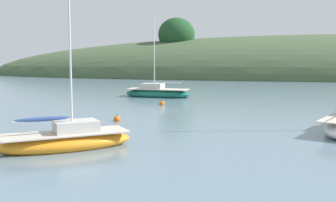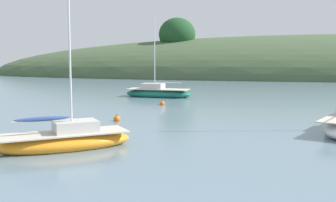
{
  "view_description": "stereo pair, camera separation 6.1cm",
  "coord_description": "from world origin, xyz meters",
  "px_view_note": "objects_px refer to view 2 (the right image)",
  "views": [
    {
      "loc": [
        4.46,
        -6.16,
        4.11
      ],
      "look_at": [
        0.0,
        20.0,
        1.2
      ],
      "focal_mm": 43.94,
      "sensor_mm": 36.0,
      "label": 1
    },
    {
      "loc": [
        4.52,
        -6.15,
        4.11
      ],
      "look_at": [
        0.0,
        20.0,
        1.2
      ],
      "focal_mm": 43.94,
      "sensor_mm": 36.0,
      "label": 2
    }
  ],
  "objects_px": {
    "sailboat_orange_cutter": "(157,93)",
    "mooring_buoy_outer": "(162,103)",
    "sailboat_black_sloop": "(66,140)",
    "mooring_buoy_inner": "(117,119)"
  },
  "relations": [
    {
      "from": "sailboat_orange_cutter",
      "to": "mooring_buoy_outer",
      "type": "bearing_deg",
      "value": -75.4
    },
    {
      "from": "sailboat_black_sloop",
      "to": "mooring_buoy_outer",
      "type": "relative_size",
      "value": 13.8
    },
    {
      "from": "sailboat_black_sloop",
      "to": "mooring_buoy_inner",
      "type": "height_order",
      "value": "sailboat_black_sloop"
    },
    {
      "from": "sailboat_black_sloop",
      "to": "sailboat_orange_cutter",
      "type": "bearing_deg",
      "value": 91.31
    },
    {
      "from": "sailboat_orange_cutter",
      "to": "mooring_buoy_inner",
      "type": "distance_m",
      "value": 15.62
    },
    {
      "from": "sailboat_black_sloop",
      "to": "mooring_buoy_outer",
      "type": "distance_m",
      "value": 16.97
    },
    {
      "from": "sailboat_black_sloop",
      "to": "mooring_buoy_outer",
      "type": "xyz_separation_m",
      "value": [
        1.18,
        16.93,
        -0.25
      ]
    },
    {
      "from": "sailboat_black_sloop",
      "to": "mooring_buoy_inner",
      "type": "bearing_deg",
      "value": 90.43
    },
    {
      "from": "sailboat_black_sloop",
      "to": "sailboat_orange_cutter",
      "type": "height_order",
      "value": "sailboat_orange_cutter"
    },
    {
      "from": "sailboat_black_sloop",
      "to": "sailboat_orange_cutter",
      "type": "relative_size",
      "value": 0.91
    }
  ]
}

